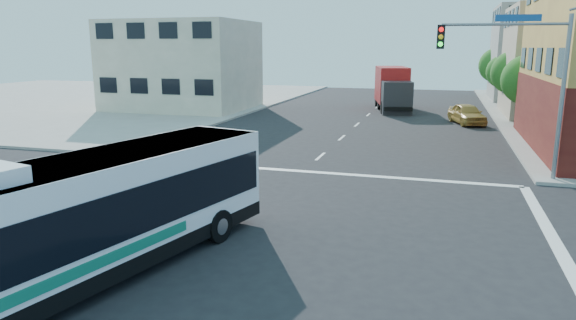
% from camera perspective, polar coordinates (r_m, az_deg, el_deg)
% --- Properties ---
extents(ground, '(120.00, 120.00, 0.00)m').
position_cam_1_polar(ground, '(15.40, -7.68, -9.31)').
color(ground, black).
rests_on(ground, ground).
extents(sidewalk_nw, '(50.00, 50.00, 0.15)m').
position_cam_1_polar(sidewalk_nw, '(63.38, -23.83, 6.31)').
color(sidewalk_nw, gray).
rests_on(sidewalk_nw, ground).
extents(building_east_far, '(12.06, 10.06, 10.00)m').
position_cam_1_polar(building_east_far, '(61.94, 27.43, 10.44)').
color(building_east_far, gray).
rests_on(building_east_far, ground).
extents(building_west, '(12.06, 10.06, 8.00)m').
position_cam_1_polar(building_west, '(48.78, -11.64, 10.21)').
color(building_west, beige).
rests_on(building_west, ground).
extents(signal_mast_ne, '(7.91, 1.13, 8.07)m').
position_cam_1_polar(signal_mast_ne, '(23.81, 24.48, 9.66)').
color(signal_mast_ne, gray).
rests_on(signal_mast_ne, ground).
extents(street_tree_a, '(3.60, 3.60, 5.53)m').
position_cam_1_polar(street_tree_a, '(41.38, 25.18, 8.37)').
color(street_tree_a, '#332112').
rests_on(street_tree_a, ground).
extents(street_tree_b, '(3.80, 3.80, 5.79)m').
position_cam_1_polar(street_tree_b, '(49.30, 23.91, 9.14)').
color(street_tree_b, '#332112').
rests_on(street_tree_b, ground).
extents(street_tree_c, '(3.40, 3.40, 5.29)m').
position_cam_1_polar(street_tree_c, '(57.25, 22.94, 9.24)').
color(street_tree_c, '#332112').
rests_on(street_tree_c, ground).
extents(street_tree_d, '(4.00, 4.00, 6.03)m').
position_cam_1_polar(street_tree_d, '(65.20, 22.27, 9.94)').
color(street_tree_d, '#332112').
rests_on(street_tree_d, ground).
extents(transit_bus, '(5.07, 11.71, 3.39)m').
position_cam_1_polar(transit_bus, '(13.41, -21.54, -5.89)').
color(transit_bus, black).
rests_on(transit_bus, ground).
extents(box_truck, '(4.24, 8.97, 3.89)m').
position_cam_1_polar(box_truck, '(48.50, 11.55, 7.69)').
color(box_truck, '#242529').
rests_on(box_truck, ground).
extents(parked_car, '(3.09, 4.83, 1.53)m').
position_cam_1_polar(parked_car, '(41.05, 19.26, 4.86)').
color(parked_car, '#B68E3D').
rests_on(parked_car, ground).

